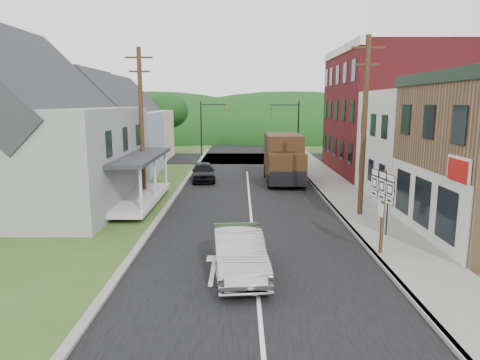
{
  "coord_description": "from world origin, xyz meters",
  "views": [
    {
      "loc": [
        -0.52,
        -17.85,
        5.77
      ],
      "look_at": [
        -0.56,
        1.94,
        2.2
      ],
      "focal_mm": 32.0,
      "sensor_mm": 36.0,
      "label": 1
    }
  ],
  "objects_px": {
    "silver_sedan": "(239,252)",
    "warning_sign": "(388,198)",
    "dark_sedan": "(203,172)",
    "delivery_van": "(284,159)",
    "route_sign_cluster": "(382,200)"
  },
  "relations": [
    {
      "from": "dark_sedan",
      "to": "delivery_van",
      "type": "distance_m",
      "value": 6.07
    },
    {
      "from": "silver_sedan",
      "to": "warning_sign",
      "type": "bearing_deg",
      "value": 25.84
    },
    {
      "from": "route_sign_cluster",
      "to": "warning_sign",
      "type": "xyz_separation_m",
      "value": [
        0.99,
        2.27,
        -0.43
      ]
    },
    {
      "from": "dark_sedan",
      "to": "delivery_van",
      "type": "relative_size",
      "value": 0.66
    },
    {
      "from": "delivery_van",
      "to": "route_sign_cluster",
      "type": "bearing_deg",
      "value": -82.13
    },
    {
      "from": "dark_sedan",
      "to": "route_sign_cluster",
      "type": "relative_size",
      "value": 1.3
    },
    {
      "from": "dark_sedan",
      "to": "warning_sign",
      "type": "relative_size",
      "value": 1.62
    },
    {
      "from": "silver_sedan",
      "to": "dark_sedan",
      "type": "relative_size",
      "value": 1.12
    },
    {
      "from": "dark_sedan",
      "to": "route_sign_cluster",
      "type": "xyz_separation_m",
      "value": [
        8.09,
        -16.02,
        1.5
      ]
    },
    {
      "from": "warning_sign",
      "to": "delivery_van",
      "type": "bearing_deg",
      "value": 98.49
    },
    {
      "from": "route_sign_cluster",
      "to": "warning_sign",
      "type": "distance_m",
      "value": 2.51
    },
    {
      "from": "dark_sedan",
      "to": "warning_sign",
      "type": "height_order",
      "value": "warning_sign"
    },
    {
      "from": "silver_sedan",
      "to": "dark_sedan",
      "type": "distance_m",
      "value": 17.92
    },
    {
      "from": "silver_sedan",
      "to": "warning_sign",
      "type": "distance_m",
      "value": 7.54
    },
    {
      "from": "delivery_van",
      "to": "warning_sign",
      "type": "height_order",
      "value": "delivery_van"
    }
  ]
}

